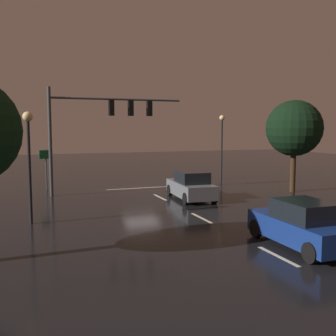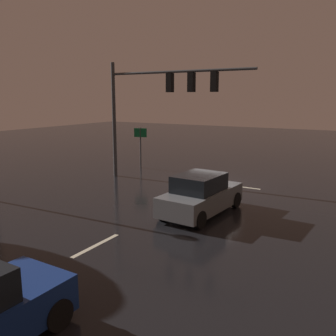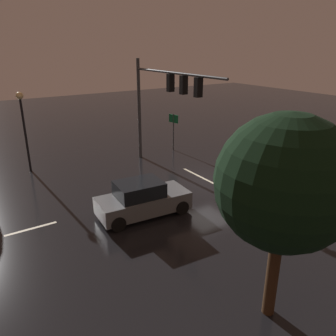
# 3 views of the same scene
# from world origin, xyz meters

# --- Properties ---
(ground_plane) EXTENTS (80.00, 80.00, 0.00)m
(ground_plane) POSITION_xyz_m (0.00, 0.00, 0.00)
(ground_plane) COLOR black
(traffic_signal_assembly) EXTENTS (8.73, 0.47, 6.79)m
(traffic_signal_assembly) POSITION_xyz_m (3.06, 1.12, 4.88)
(traffic_signal_assembly) COLOR #383A3D
(traffic_signal_assembly) RESTS_ON ground_plane
(lane_dash_far) EXTENTS (0.16, 2.20, 0.01)m
(lane_dash_far) POSITION_xyz_m (0.00, 4.00, 0.00)
(lane_dash_far) COLOR beige
(lane_dash_far) RESTS_ON ground_plane
(lane_dash_mid) EXTENTS (0.16, 2.20, 0.01)m
(lane_dash_mid) POSITION_xyz_m (0.00, 10.00, 0.00)
(lane_dash_mid) COLOR beige
(lane_dash_mid) RESTS_ON ground_plane
(stop_bar) EXTENTS (5.00, 0.16, 0.01)m
(stop_bar) POSITION_xyz_m (0.00, -0.07, 0.00)
(stop_bar) COLOR beige
(stop_bar) RESTS_ON ground_plane
(car_approaching) EXTENTS (2.17, 4.47, 1.70)m
(car_approaching) POSITION_xyz_m (-1.53, 5.24, 0.80)
(car_approaching) COLOR slate
(car_approaching) RESTS_ON ground_plane
(route_sign) EXTENTS (0.89, 0.24, 2.78)m
(route_sign) POSITION_xyz_m (6.34, -1.79, 2.01)
(route_sign) COLOR #383A3D
(route_sign) RESTS_ON ground_plane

